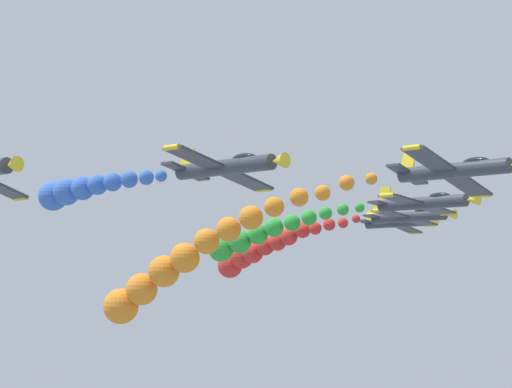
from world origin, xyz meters
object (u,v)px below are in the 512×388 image
object	(u,v)px
airplane_left_inner	(424,203)
airplane_lead	(455,170)
airplane_trailing	(398,223)
airplane_right_inner	(226,167)
airplane_left_outer	(410,216)

from	to	relation	value
airplane_left_inner	airplane_lead	bearing A→B (deg)	42.13
airplane_lead	airplane_trailing	size ratio (longest dim) A/B	1.00
airplane_right_inner	airplane_trailing	bearing A→B (deg)	-155.80
airplane_left_inner	airplane_left_outer	size ratio (longest dim) A/B	1.00
airplane_lead	airplane_left_outer	bearing A→B (deg)	-139.18
airplane_right_inner	airplane_left_outer	size ratio (longest dim) A/B	1.00
airplane_left_outer	airplane_trailing	distance (m)	16.51
airplane_left_inner	airplane_right_inner	bearing A→B (deg)	3.40
airplane_left_inner	airplane_right_inner	world-z (taller)	airplane_right_inner
airplane_lead	airplane_right_inner	distance (m)	16.36
airplane_left_inner	airplane_right_inner	size ratio (longest dim) A/B	1.00
airplane_trailing	airplane_lead	bearing A→B (deg)	40.66
airplane_lead	airplane_left_inner	xyz separation A→B (m)	(-12.97, -11.73, -0.85)
airplane_right_inner	airplane_left_outer	bearing A→B (deg)	-162.20
airplane_trailing	airplane_right_inner	bearing A→B (deg)	24.20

